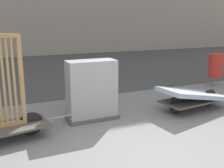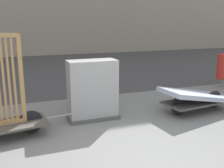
{
  "view_description": "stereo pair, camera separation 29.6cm",
  "coord_description": "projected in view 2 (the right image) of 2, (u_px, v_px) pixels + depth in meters",
  "views": [
    {
      "loc": [
        -2.07,
        -3.02,
        2.06
      ],
      "look_at": [
        0.0,
        1.67,
        0.84
      ],
      "focal_mm": 42.0,
      "sensor_mm": 36.0,
      "label": 1
    },
    {
      "loc": [
        -1.79,
        -3.13,
        2.06
      ],
      "look_at": [
        0.0,
        1.67,
        0.84
      ],
      "focal_mm": 42.0,
      "sensor_mm": 36.0,
      "label": 2
    }
  ],
  "objects": [
    {
      "name": "road_strip",
      "position": [
        58.0,
        68.0,
        11.91
      ],
      "size": [
        56.0,
        10.01,
        0.01
      ],
      "color": "#424244",
      "rests_on": "ground_plane"
    },
    {
      "name": "utility_cabinet",
      "position": [
        93.0,
        92.0,
        5.6
      ],
      "size": [
        1.09,
        0.52,
        1.29
      ],
      "color": "#4C4C4C",
      "rests_on": "ground_plane"
    },
    {
      "name": "bike_cart_with_mattress",
      "position": [
        198.0,
        97.0,
        6.11
      ],
      "size": [
        2.46,
        0.99,
        0.62
      ],
      "rotation": [
        0.0,
        0.0,
        0.11
      ],
      "color": "#4C4742",
      "rests_on": "ground_plane"
    },
    {
      "name": "ground_plane",
      "position": [
        151.0,
        162.0,
        3.94
      ],
      "size": [
        60.0,
        60.0,
        0.0
      ],
      "primitive_type": "plane",
      "color": "slate"
    },
    {
      "name": "trash_bin",
      "position": [
        224.0,
        67.0,
        8.41
      ],
      "size": [
        0.46,
        0.46,
        1.05
      ],
      "color": "gray",
      "rests_on": "ground_plane"
    }
  ]
}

